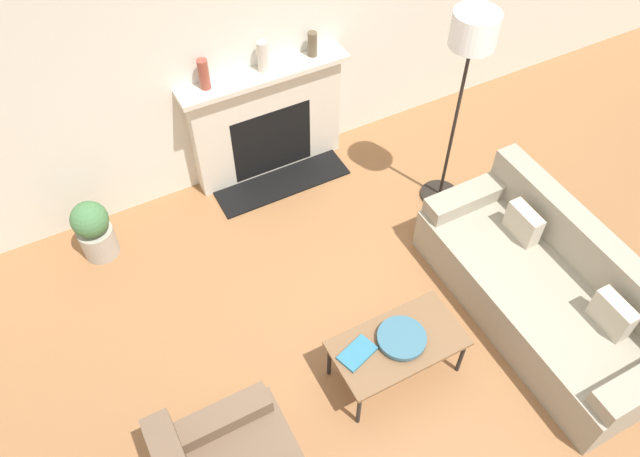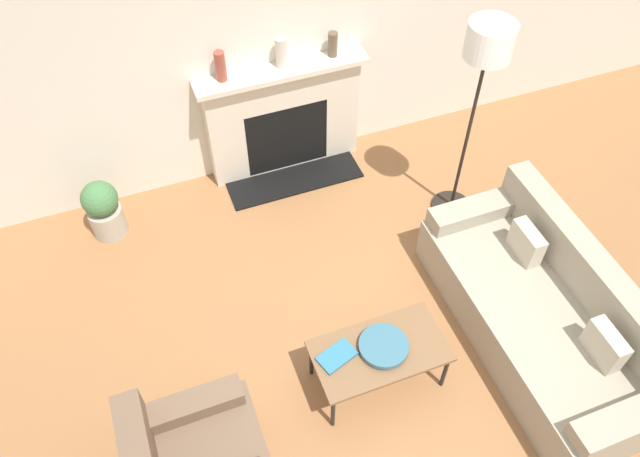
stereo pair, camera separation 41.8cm
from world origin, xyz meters
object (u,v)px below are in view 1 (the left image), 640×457
object	(u,v)px
fireplace	(268,124)
book	(357,353)
mantel_vase_center_right	(312,44)
potted_plant	(94,230)
coffee_table	(398,345)
mantel_vase_left	(204,74)
bowl	(402,338)
mantel_vase_center_left	(263,56)
floor_lamp	(470,53)
couch	(547,290)

from	to	relation	value
fireplace	book	xyz separation A→B (m)	(-0.44, -2.47, -0.11)
book	mantel_vase_center_right	distance (m)	2.78
fireplace	potted_plant	size ratio (longest dim) A/B	2.67
book	mantel_vase_center_right	world-z (taller)	mantel_vase_center_right
coffee_table	mantel_vase_left	distance (m)	2.72
bowl	mantel_vase_center_right	bearing A→B (deg)	76.82
book	mantel_vase_center_left	bearing A→B (deg)	61.55
mantel_vase_left	potted_plant	size ratio (longest dim) A/B	0.46
mantel_vase_center_right	floor_lamp	bearing A→B (deg)	-55.65
bowl	floor_lamp	distance (m)	2.27
bowl	floor_lamp	bearing A→B (deg)	45.08
book	mantel_vase_left	bearing A→B (deg)	73.96
bowl	book	distance (m)	0.35
mantel_vase_center_left	potted_plant	size ratio (longest dim) A/B	0.47
floor_lamp	mantel_vase_center_right	world-z (taller)	floor_lamp
book	potted_plant	distance (m)	2.58
couch	floor_lamp	xyz separation A→B (m)	(0.04, 1.49, 1.32)
couch	mantel_vase_center_right	size ratio (longest dim) A/B	9.61
mantel_vase_left	potted_plant	bearing A→B (deg)	-166.65
coffee_table	mantel_vase_center_right	world-z (taller)	mantel_vase_center_right
fireplace	bowl	bearing A→B (deg)	-92.24
couch	mantel_vase_center_left	distance (m)	3.08
fireplace	couch	size ratio (longest dim) A/B	0.73
book	floor_lamp	bearing A→B (deg)	19.57
coffee_table	bowl	distance (m)	0.07
coffee_table	mantel_vase_center_right	distance (m)	2.76
potted_plant	book	bearing A→B (deg)	-57.79
book	floor_lamp	xyz separation A→B (m)	(1.72, 1.33, 1.17)
fireplace	mantel_vase_left	xyz separation A→B (m)	(-0.53, 0.01, 0.73)
coffee_table	mantel_vase_center_left	xyz separation A→B (m)	(0.14, 2.54, 0.89)
couch	mantel_vase_center_right	distance (m)	2.91
mantel_vase_center_right	potted_plant	distance (m)	2.52
mantel_vase_left	potted_plant	world-z (taller)	mantel_vase_left
fireplace	bowl	xyz separation A→B (m)	(-0.10, -2.52, -0.09)
book	floor_lamp	world-z (taller)	floor_lamp
book	potted_plant	size ratio (longest dim) A/B	0.52
bowl	couch	bearing A→B (deg)	-4.27
bowl	floor_lamp	size ratio (longest dim) A/B	0.18
fireplace	mantel_vase_center_right	bearing A→B (deg)	1.65
potted_plant	floor_lamp	bearing A→B (deg)	-15.32
book	potted_plant	bearing A→B (deg)	104.08
couch	book	xyz separation A→B (m)	(-1.68, 0.15, 0.15)
couch	coffee_table	size ratio (longest dim) A/B	2.25
bowl	potted_plant	distance (m)	2.82
coffee_table	floor_lamp	xyz separation A→B (m)	(1.41, 1.39, 1.21)
fireplace	coffee_table	world-z (taller)	fireplace
mantel_vase_left	mantel_vase_center_left	bearing A→B (deg)	0.00
book	mantel_vase_center_right	bearing A→B (deg)	51.25
mantel_vase_center_right	mantel_vase_center_left	bearing A→B (deg)	180.00
mantel_vase_center_right	book	bearing A→B (deg)	-110.63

